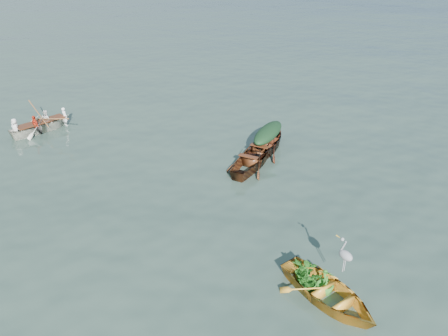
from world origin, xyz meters
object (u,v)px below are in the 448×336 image
object	(u,v)px
rowed_boat	(43,131)
heron	(345,261)
yellow_dinghy	(327,301)
open_wooden_boat	(254,165)
green_tarp_boat	(267,150)

from	to	relation	value
rowed_boat	heron	size ratio (longest dim) A/B	4.31
yellow_dinghy	open_wooden_boat	xyz separation A→B (m)	(3.06, 6.60, 0.00)
open_wooden_boat	heron	bearing A→B (deg)	131.95
open_wooden_boat	rowed_boat	xyz separation A→B (m)	(-5.70, 8.27, 0.00)
green_tarp_boat	open_wooden_boat	distance (m)	1.53
yellow_dinghy	green_tarp_boat	distance (m)	8.56
yellow_dinghy	rowed_boat	size ratio (longest dim) A/B	0.85
green_tarp_boat	yellow_dinghy	bearing A→B (deg)	119.84
rowed_boat	green_tarp_boat	bearing A→B (deg)	-149.16
yellow_dinghy	rowed_boat	distance (m)	15.10
yellow_dinghy	green_tarp_boat	xyz separation A→B (m)	(4.40, 7.35, 0.00)
open_wooden_boat	green_tarp_boat	bearing A→B (deg)	-87.74
yellow_dinghy	rowed_boat	world-z (taller)	rowed_boat
rowed_boat	heron	bearing A→B (deg)	179.91
open_wooden_boat	rowed_boat	distance (m)	10.04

